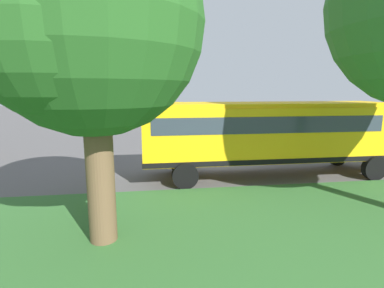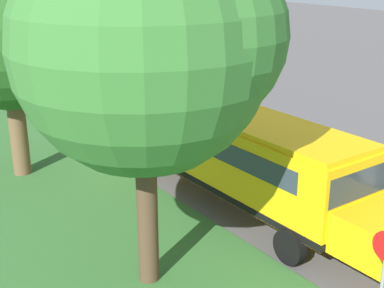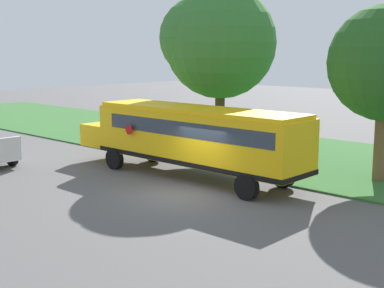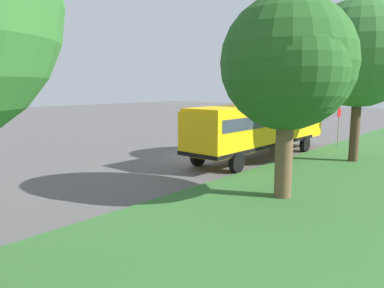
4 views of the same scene
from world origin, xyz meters
name	(u,v)px [view 1 (image 1 of 4)]	position (x,y,z in m)	size (l,w,h in m)	color
ground_plane	(220,163)	(0.00, 0.00, 0.00)	(120.00, 120.00, 0.00)	#565454
school_bus	(274,132)	(-2.45, -1.71, 1.92)	(2.84, 12.42, 3.16)	yellow
oak_tree_roadside_mid	(83,27)	(-7.65, 4.86, 4.99)	(4.90, 4.90, 7.54)	brown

